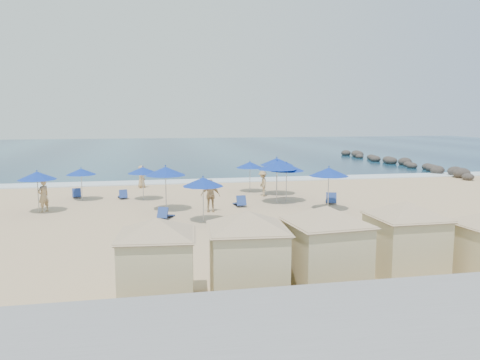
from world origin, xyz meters
The scene contains 29 objects.
ground centered at (0.00, 0.00, 0.00)m, with size 160.00×160.00×0.00m, color tan.
ocean centered at (0.00, 55.00, 0.03)m, with size 160.00×80.00×0.06m, color #0D2D4B.
surf_line centered at (0.00, 15.50, 0.04)m, with size 160.00×2.50×0.08m, color white.
seawall centered at (0.00, -13.50, 0.65)m, with size 160.00×6.10×1.22m.
rock_jetty centered at (24.01, 24.90, 0.36)m, with size 2.56×26.66×0.96m.
trash_bin centered at (0.97, -5.87, 0.43)m, with size 0.86×0.86×0.86m, color black.
cabana_0 centered at (-3.01, -9.72, 1.59)m, with size 4.40×4.40×2.77m.
cabana_1 centered at (-0.41, -9.84, 1.67)m, with size 4.62×4.62×2.91m.
cabana_2 centered at (2.08, -9.66, 1.68)m, with size 4.65×4.65×2.93m.
cabana_3 centered at (5.05, -9.13, 1.64)m, with size 4.57×4.57×2.86m.
umbrella_2 centered at (-7.41, 8.24, 1.86)m, with size 1.89×1.89×2.15m.
umbrella_3 centered at (-9.27, 4.68, 2.09)m, with size 2.12×2.12×2.41m.
umbrella_4 centered at (-3.54, 7.69, 1.93)m, with size 1.95×1.95×2.22m.
umbrella_5 centered at (-2.24, 3.84, 2.28)m, with size 2.31×2.31×2.63m.
umbrella_6 centered at (-0.49, 0.50, 2.07)m, with size 2.10×2.10×2.39m.
umbrella_7 centered at (3.90, 9.45, 1.95)m, with size 1.98×1.98×2.25m.
umbrella_8 centered at (4.59, 4.84, 2.38)m, with size 2.41×2.41×2.74m.
umbrella_9 centered at (5.44, 7.94, 2.29)m, with size 2.32×2.32×2.65m.
umbrella_10 centered at (5.31, 5.19, 2.21)m, with size 2.24×2.24×2.55m.
umbrella_11 centered at (6.89, 2.15, 2.22)m, with size 2.25×2.25×2.56m.
beach_chair_1 centered at (-7.91, 9.35, 0.23)m, with size 0.74×1.30×0.68m.
beach_chair_2 centered at (-4.88, 8.36, 0.22)m, with size 0.71×1.24×0.64m.
beach_chair_3 centered at (-2.38, 1.68, 0.24)m, with size 1.01×1.35×0.68m.
beach_chair_4 centered at (2.16, 4.32, 0.24)m, with size 0.63×1.31×0.71m.
beach_chair_5 centered at (7.85, 4.03, 0.26)m, with size 1.04×1.51×0.76m.
beachgoer_0 centered at (-9.02, 4.83, 0.93)m, with size 0.68×0.44×1.86m, color tan.
beachgoer_1 centered at (0.20, 3.06, 0.92)m, with size 1.08×0.45×1.85m, color tan.
beachgoer_2 centered at (4.39, 7.66, 0.86)m, with size 1.11×0.64×1.72m, color tan.
beachgoer_3 centered at (-3.71, 13.00, 0.85)m, with size 0.83×0.54×1.70m, color tan.
Camera 1 is at (-3.20, -22.77, 5.33)m, focal length 35.00 mm.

